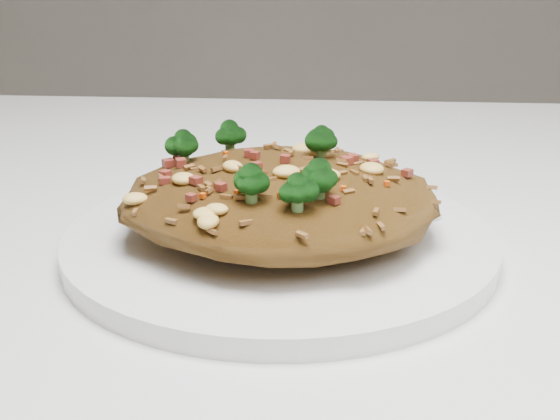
% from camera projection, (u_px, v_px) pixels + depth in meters
% --- Properties ---
extents(dining_table, '(1.20, 0.80, 0.75)m').
position_uv_depth(dining_table, '(281.00, 322.00, 0.61)').
color(dining_table, silver).
rests_on(dining_table, ground).
extents(plate, '(0.28, 0.28, 0.01)m').
position_uv_depth(plate, '(280.00, 241.00, 0.51)').
color(plate, white).
rests_on(plate, dining_table).
extents(fried_rice, '(0.20, 0.19, 0.07)m').
position_uv_depth(fried_rice, '(280.00, 188.00, 0.50)').
color(fried_rice, brown).
rests_on(fried_rice, plate).
extents(fork, '(0.12, 0.13, 0.00)m').
position_uv_depth(fork, '(362.00, 191.00, 0.58)').
color(fork, silver).
rests_on(fork, plate).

